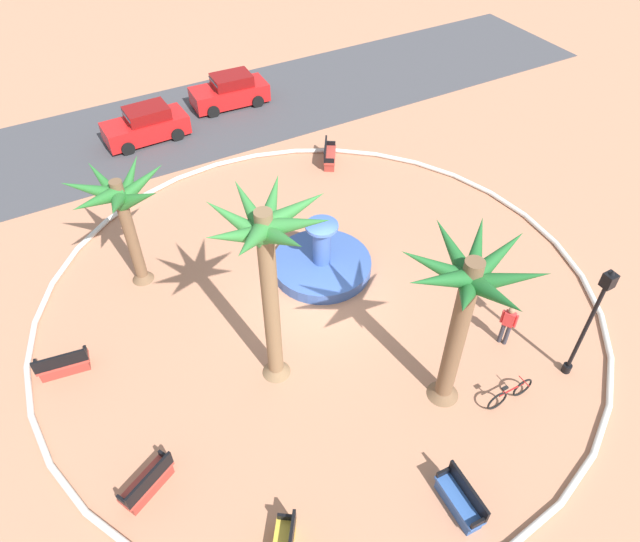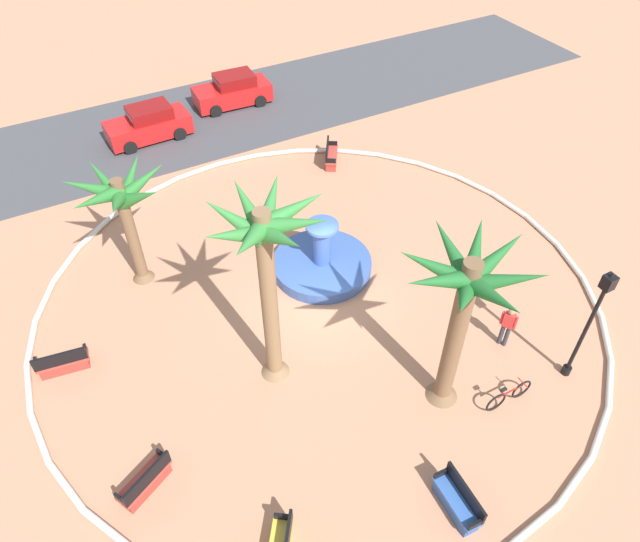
{
  "view_description": "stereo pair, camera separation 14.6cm",
  "coord_description": "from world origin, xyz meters",
  "views": [
    {
      "loc": [
        -6.98,
        -12.53,
        15.17
      ],
      "look_at": [
        0.26,
        0.41,
        1.0
      ],
      "focal_mm": 32.69,
      "sensor_mm": 36.0,
      "label": 1
    },
    {
      "loc": [
        -6.85,
        -12.6,
        15.17
      ],
      "look_at": [
        0.26,
        0.41,
        1.0
      ],
      "focal_mm": 32.69,
      "sensor_mm": 36.0,
      "label": 2
    }
  ],
  "objects": [
    {
      "name": "bicycle_red_frame",
      "position": [
        2.95,
        -6.5,
        0.38
      ],
      "size": [
        1.72,
        0.44,
        0.94
      ],
      "color": "black",
      "rests_on": "ground"
    },
    {
      "name": "person_cyclist_helmet",
      "position": [
        4.39,
        -4.65,
        0.94
      ],
      "size": [
        0.34,
        0.47,
        1.68
      ],
      "color": "#33333D",
      "rests_on": "ground"
    },
    {
      "name": "palm_tree_by_curb",
      "position": [
        -5.19,
        4.17,
        3.49
      ],
      "size": [
        3.53,
        3.55,
        4.64
      ],
      "color": "brown",
      "rests_on": "ground"
    },
    {
      "name": "lamppost",
      "position": [
        5.37,
        -6.55,
        2.6
      ],
      "size": [
        0.32,
        0.32,
        4.44
      ],
      "color": "black",
      "rests_on": "ground"
    },
    {
      "name": "street_asphalt",
      "position": [
        0.0,
        14.33,
        0.01
      ],
      "size": [
        48.0,
        8.0,
        0.03
      ],
      "primitive_type": "cube",
      "color": "#424247",
      "rests_on": "ground"
    },
    {
      "name": "palm_tree_mid_plaza",
      "position": [
        1.38,
        -5.3,
        4.34
      ],
      "size": [
        3.89,
        3.85,
        5.84
      ],
      "color": "brown",
      "rests_on": "ground"
    },
    {
      "name": "bench_southwest",
      "position": [
        -8.57,
        1.22,
        0.35
      ],
      "size": [
        1.66,
        0.73,
        1.0
      ],
      "color": "#B73D33",
      "rests_on": "ground"
    },
    {
      "name": "bench_southeast",
      "position": [
        -0.45,
        -8.35,
        0.35
      ],
      "size": [
        0.59,
        1.63,
        1.0
      ],
      "color": "#335BA8",
      "rests_on": "ground"
    },
    {
      "name": "parked_car_leftmost",
      "position": [
        -1.99,
        13.71,
        0.78
      ],
      "size": [
        4.05,
        2.02,
        1.67
      ],
      "color": "red",
      "rests_on": "ground"
    },
    {
      "name": "plaza_curb",
      "position": [
        0.0,
        0.0,
        0.1
      ],
      "size": [
        19.86,
        19.86,
        0.2
      ],
      "primitive_type": "torus",
      "color": "silver",
      "rests_on": "ground"
    },
    {
      "name": "ground_plane",
      "position": [
        0.0,
        0.0,
        0.0
      ],
      "size": [
        80.0,
        80.0,
        0.0
      ],
      "primitive_type": "plane",
      "color": "tan"
    },
    {
      "name": "bench_north",
      "position": [
        4.73,
        7.52,
        0.35
      ],
      "size": [
        1.28,
        1.62,
        1.0
      ],
      "color": "#B73D33",
      "rests_on": "ground"
    },
    {
      "name": "parked_car_second",
      "position": [
        2.94,
        14.97,
        0.78
      ],
      "size": [
        4.08,
        2.08,
        1.67
      ],
      "color": "red",
      "rests_on": "ground"
    },
    {
      "name": "bench_east",
      "position": [
        -7.43,
        -3.92,
        0.35
      ],
      "size": [
        1.65,
        1.18,
        1.0
      ],
      "color": "#B73D33",
      "rests_on": "ground"
    },
    {
      "name": "palm_tree_near_fountain",
      "position": [
        -2.7,
        -2.07,
        5.06
      ],
      "size": [
        3.5,
        3.46,
        6.71
      ],
      "color": "brown",
      "rests_on": "ground"
    },
    {
      "name": "fountain",
      "position": [
        0.88,
        1.38,
        0.31
      ],
      "size": [
        3.72,
        3.72,
        2.17
      ],
      "color": "#38569E",
      "rests_on": "ground"
    }
  ]
}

